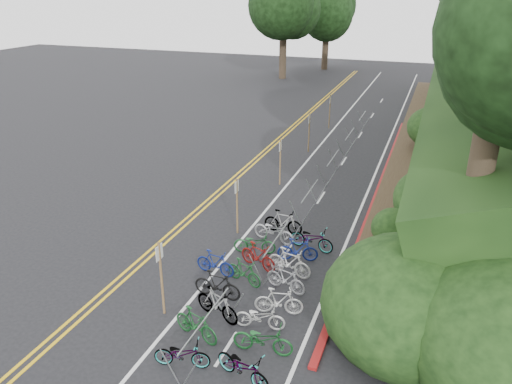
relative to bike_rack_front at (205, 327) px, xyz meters
The scene contains 9 objects.
ground 3.59m from the bike_rack_front, 138.43° to the left, with size 120.00×120.00×0.00m, color black.
road_markings 12.59m from the bike_rack_front, 99.02° to the left, with size 7.47×80.00×0.01m.
red_curb 14.66m from the bike_rack_front, 77.78° to the left, with size 0.25×28.00×0.10m, color maroon.
bike_rack_front is the anchor object (origin of this frame).
bike_racks_rest 15.31m from the bike_rack_front, 88.51° to the left, with size 1.14×23.00×1.17m.
signpost_near 2.49m from the bike_rack_front, 150.25° to the left, with size 0.08×0.40×2.62m.
signposts_rest 16.44m from the bike_rack_front, 97.00° to the left, with size 0.08×18.40×2.50m.
bike_front 4.25m from the bike_rack_front, 110.96° to the left, with size 1.59×0.45×0.96m, color navy.
bike_valet 3.60m from the bike_rack_front, 83.52° to the left, with size 3.21×10.55×1.06m.
Camera 1 is at (8.00, -12.76, 9.97)m, focal length 35.00 mm.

